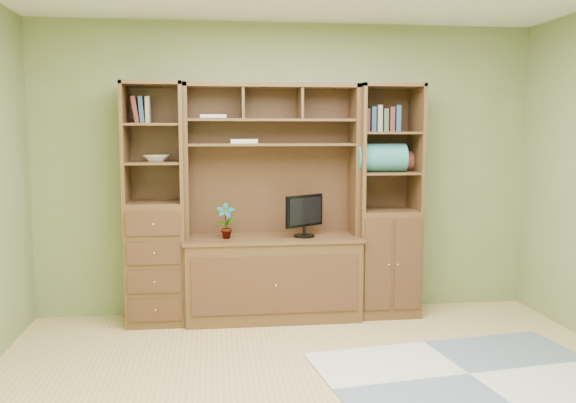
{
  "coord_description": "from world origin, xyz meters",
  "views": [
    {
      "loc": [
        -0.68,
        -3.47,
        1.64
      ],
      "look_at": [
        -0.1,
        1.2,
        1.1
      ],
      "focal_mm": 38.0,
      "sensor_mm": 36.0,
      "label": 1
    }
  ],
  "objects": [
    {
      "name": "room",
      "position": [
        0.0,
        0.0,
        1.3
      ],
      "size": [
        4.6,
        4.1,
        2.64
      ],
      "color": "tan",
      "rests_on": "ground"
    },
    {
      "name": "center_hutch",
      "position": [
        -0.17,
        1.73,
        1.02
      ],
      "size": [
        1.54,
        0.53,
        2.05
      ],
      "primitive_type": "cube",
      "color": "#51341C",
      "rests_on": "ground"
    },
    {
      "name": "left_tower",
      "position": [
        -1.17,
        1.77,
        1.02
      ],
      "size": [
        0.5,
        0.45,
        2.05
      ],
      "primitive_type": "cube",
      "color": "#51341C",
      "rests_on": "ground"
    },
    {
      "name": "right_tower",
      "position": [
        0.86,
        1.77,
        1.02
      ],
      "size": [
        0.55,
        0.45,
        2.05
      ],
      "primitive_type": "cube",
      "color": "#51341C",
      "rests_on": "ground"
    },
    {
      "name": "rug",
      "position": [
        1.02,
        0.31,
        0.01
      ],
      "size": [
        2.11,
        1.56,
        0.01
      ],
      "primitive_type": "cube",
      "rotation": [
        0.0,
        0.0,
        0.14
      ],
      "color": "#A4A9A9",
      "rests_on": "ground"
    },
    {
      "name": "monitor",
      "position": [
        0.1,
        1.7,
        0.98
      ],
      "size": [
        0.44,
        0.39,
        0.5
      ],
      "primitive_type": "cube",
      "rotation": [
        0.0,
        0.0,
        0.6
      ],
      "color": "black",
      "rests_on": "center_hutch"
    },
    {
      "name": "orchid",
      "position": [
        -0.58,
        1.7,
        0.88
      ],
      "size": [
        0.16,
        0.11,
        0.31
      ],
      "primitive_type": "imported",
      "color": "#993D33",
      "rests_on": "center_hutch"
    },
    {
      "name": "magazines",
      "position": [
        -0.41,
        1.82,
        1.56
      ],
      "size": [
        0.23,
        0.17,
        0.04
      ],
      "primitive_type": "cube",
      "color": "beige",
      "rests_on": "center_hutch"
    },
    {
      "name": "bowl",
      "position": [
        -1.15,
        1.77,
        1.42
      ],
      "size": [
        0.22,
        0.22,
        0.05
      ],
      "primitive_type": "imported",
      "color": "beige",
      "rests_on": "left_tower"
    },
    {
      "name": "blanket_teal",
      "position": [
        0.78,
        1.73,
        1.41
      ],
      "size": [
        0.43,
        0.25,
        0.25
      ],
      "primitive_type": "cube",
      "color": "#2C7474",
      "rests_on": "right_tower"
    },
    {
      "name": "blanket_red",
      "position": [
        1.01,
        1.85,
        1.38
      ],
      "size": [
        0.32,
        0.18,
        0.18
      ],
      "primitive_type": "cube",
      "color": "brown",
      "rests_on": "right_tower"
    }
  ]
}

